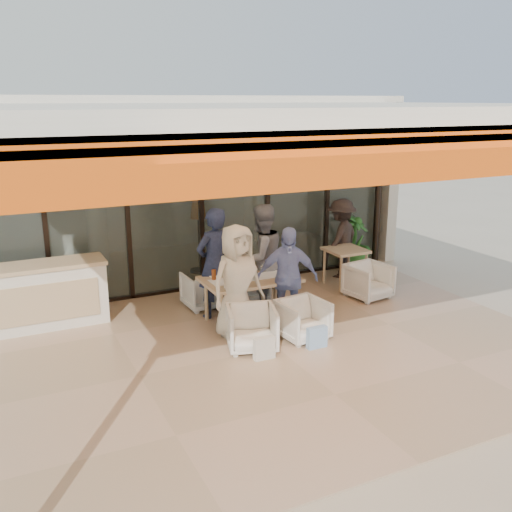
# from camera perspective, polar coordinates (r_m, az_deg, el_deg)

# --- Properties ---
(ground) EXTENTS (70.00, 70.00, 0.00)m
(ground) POSITION_cam_1_polar(r_m,az_deg,el_deg) (8.29, 2.11, -9.27)
(ground) COLOR #C6B293
(ground) RESTS_ON ground
(terrace_floor) EXTENTS (8.00, 6.00, 0.01)m
(terrace_floor) POSITION_cam_1_polar(r_m,az_deg,el_deg) (8.29, 2.11, -9.24)
(terrace_floor) COLOR tan
(terrace_floor) RESTS_ON ground
(terrace_structure) EXTENTS (8.00, 6.00, 3.40)m
(terrace_structure) POSITION_cam_1_polar(r_m,az_deg,el_deg) (7.30, 3.36, 13.74)
(terrace_structure) COLOR silver
(terrace_structure) RESTS_ON ground
(glass_storefront) EXTENTS (8.08, 0.10, 3.20)m
(glass_storefront) POSITION_cam_1_polar(r_m,az_deg,el_deg) (10.44, -5.53, 5.08)
(glass_storefront) COLOR #9EADA3
(glass_storefront) RESTS_ON ground
(interior_block) EXTENTS (9.05, 3.62, 3.52)m
(interior_block) POSITION_cam_1_polar(r_m,az_deg,el_deg) (12.54, -9.31, 9.59)
(interior_block) COLOR silver
(interior_block) RESTS_ON ground
(host_counter) EXTENTS (1.85, 0.65, 1.04)m
(host_counter) POSITION_cam_1_polar(r_m,az_deg,el_deg) (9.44, -20.30, -3.67)
(host_counter) COLOR silver
(host_counter) RESTS_ON ground
(dining_table) EXTENTS (1.50, 0.90, 0.93)m
(dining_table) POSITION_cam_1_polar(r_m,az_deg,el_deg) (9.00, -0.66, -2.55)
(dining_table) COLOR #D4AC81
(dining_table) RESTS_ON ground
(chair_far_left) EXTENTS (0.68, 0.64, 0.68)m
(chair_far_left) POSITION_cam_1_polar(r_m,az_deg,el_deg) (9.78, -5.21, -3.26)
(chair_far_left) COLOR white
(chair_far_left) RESTS_ON ground
(chair_far_right) EXTENTS (0.70, 0.67, 0.65)m
(chair_far_right) POSITION_cam_1_polar(r_m,az_deg,el_deg) (10.09, -0.74, -2.69)
(chair_far_right) COLOR white
(chair_far_right) RESTS_ON ground
(chair_near_left) EXTENTS (0.84, 0.81, 0.70)m
(chair_near_left) POSITION_cam_1_polar(r_m,az_deg,el_deg) (8.13, -0.43, -7.07)
(chair_near_left) COLOR white
(chair_near_left) RESTS_ON ground
(chair_near_right) EXTENTS (0.72, 0.68, 0.67)m
(chair_near_right) POSITION_cam_1_polar(r_m,az_deg,el_deg) (8.51, 4.72, -6.19)
(chair_near_right) COLOR white
(chair_near_right) RESTS_ON ground
(diner_navy) EXTENTS (0.76, 0.60, 1.82)m
(diner_navy) POSITION_cam_1_polar(r_m,az_deg,el_deg) (9.16, -4.19, -0.78)
(diner_navy) COLOR #171D33
(diner_navy) RESTS_ON ground
(diner_grey) EXTENTS (1.01, 0.86, 1.81)m
(diner_grey) POSITION_cam_1_polar(r_m,az_deg,el_deg) (9.49, 0.53, -0.20)
(diner_grey) COLOR slate
(diner_grey) RESTS_ON ground
(diner_cream) EXTENTS (0.93, 0.68, 1.73)m
(diner_cream) POSITION_cam_1_polar(r_m,az_deg,el_deg) (8.38, -1.91, -2.63)
(diner_cream) COLOR beige
(diner_cream) RESTS_ON ground
(diner_periwinkle) EXTENTS (1.03, 0.71, 1.62)m
(diner_periwinkle) POSITION_cam_1_polar(r_m,az_deg,el_deg) (8.76, 3.13, -2.23)
(diner_periwinkle) COLOR #767FC4
(diner_periwinkle) RESTS_ON ground
(tote_bag_cream) EXTENTS (0.30, 0.10, 0.34)m
(tote_bag_cream) POSITION_cam_1_polar(r_m,az_deg,el_deg) (7.88, 0.83, -9.28)
(tote_bag_cream) COLOR silver
(tote_bag_cream) RESTS_ON ground
(tote_bag_blue) EXTENTS (0.30, 0.10, 0.34)m
(tote_bag_blue) POSITION_cam_1_polar(r_m,az_deg,el_deg) (8.26, 6.11, -8.17)
(tote_bag_blue) COLOR #99BFD8
(tote_bag_blue) RESTS_ON ground
(side_table) EXTENTS (0.70, 0.70, 0.74)m
(side_table) POSITION_cam_1_polar(r_m,az_deg,el_deg) (10.86, 8.93, 0.16)
(side_table) COLOR #D4AC81
(side_table) RESTS_ON ground
(side_chair) EXTENTS (0.78, 0.74, 0.71)m
(side_chair) POSITION_cam_1_polar(r_m,az_deg,el_deg) (10.36, 11.20, -2.34)
(side_chair) COLOR white
(side_chair) RESTS_ON ground
(standing_woman) EXTENTS (1.19, 1.02, 1.60)m
(standing_woman) POSITION_cam_1_polar(r_m,az_deg,el_deg) (11.39, 8.48, 1.73)
(standing_woman) COLOR black
(standing_woman) RESTS_ON ground
(potted_palm) EXTENTS (0.95, 0.95, 1.21)m
(potted_palm) POSITION_cam_1_polar(r_m,az_deg,el_deg) (11.99, 9.81, 1.39)
(potted_palm) COLOR #1E5919
(potted_palm) RESTS_ON ground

